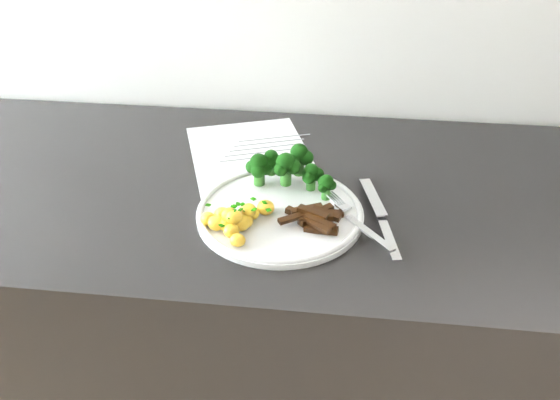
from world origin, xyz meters
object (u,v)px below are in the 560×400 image
Objects in this scene: counter at (268,362)px; potatoes at (236,218)px; plate at (280,212)px; broccoli at (288,166)px; knife at (384,226)px; recipe_paper at (252,159)px; fork at (360,223)px; beef_strips at (314,218)px.

potatoes is at bearing -102.00° from counter.
broccoli is (0.00, 0.07, 0.04)m from plate.
potatoes is 0.22m from knife.
broccoli is 0.19m from knife.
potatoes reaches higher than counter.
recipe_paper is 0.28m from fork.
fork is at bearing -34.18° from counter.
plate is at bearing 36.96° from potatoes.
fork reaches higher than counter.
knife is (0.19, -0.10, 0.45)m from counter.
beef_strips is 0.67× the size of fork.
fork reaches higher than plate.
counter is 0.47m from beef_strips.
broccoli is 1.53× the size of beef_strips.
counter is at bearing 176.39° from broccoli.
beef_strips is (0.09, -0.10, 0.45)m from counter.
recipe_paper is 0.13m from broccoli.
recipe_paper is at bearing 134.12° from fork.
counter is 0.49m from broccoli.
fork is (0.18, 0.02, -0.00)m from potatoes.
potatoes reaches higher than fork.
counter is 15.41× the size of broccoli.
fork is at bearing -165.33° from knife.
knife is (0.10, 0.00, -0.01)m from beef_strips.
counter is at bearing -68.55° from recipe_paper.
counter is 8.91× the size of plate.
recipe_paper is at bearing 111.45° from counter.
potatoes is at bearing -118.01° from broccoli.
plate is (0.03, -0.08, 0.44)m from counter.
beef_strips is at bearing -178.07° from knife.
plate is at bearing -67.41° from recipe_paper.
broccoli is (0.07, -0.10, 0.05)m from recipe_paper.
broccoli is 0.11m from beef_strips.
broccoli reaches higher than beef_strips.
recipe_paper is 0.30m from knife.
plate is 1.78× the size of fork.
fork is (0.19, -0.20, 0.02)m from recipe_paper.
potatoes is 0.12m from beef_strips.
knife is at bearing -26.68° from counter.
knife reaches higher than plate.
knife is at bearing -39.59° from recipe_paper.
potatoes is 0.18m from fork.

